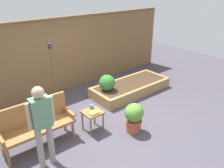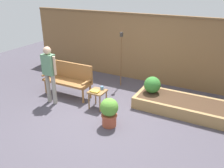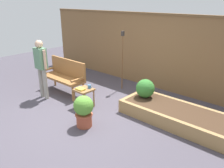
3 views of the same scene
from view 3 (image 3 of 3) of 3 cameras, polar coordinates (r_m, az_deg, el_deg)
The scene contains 11 objects.
ground_plane at distance 5.35m, azimuth -6.78°, elevation -7.55°, with size 14.00×14.00×0.00m, color #47424C.
fence_back at distance 6.86m, azimuth 9.41°, elevation 8.39°, with size 8.40×0.14×2.16m.
garden_bench at distance 6.51m, azimuth -11.74°, elevation 2.57°, with size 1.44×0.48×0.94m.
side_table at distance 5.53m, azimuth -7.06°, elevation -2.05°, with size 0.40×0.40×0.48m.
cup_on_table at distance 5.51m, azimuth -5.72°, elevation -0.64°, with size 0.12×0.08×0.09m.
book_on_table at distance 5.46m, azimuth -7.96°, elevation -1.25°, with size 0.23×0.15×0.04m, color gold.
potted_boxwood at distance 4.72m, azimuth -7.14°, elevation -6.50°, with size 0.41×0.41×0.68m.
raised_planter_bed at distance 5.17m, azimuth 15.65°, elevation -7.43°, with size 2.40×1.00×0.30m.
shrub_near_bench at distance 5.43m, azimuth 8.36°, elevation -1.11°, with size 0.44×0.44×0.44m.
tiki_torch at distance 6.46m, azimuth 2.66°, elevation 8.50°, with size 0.10×0.10×1.69m.
person_by_bench at distance 6.14m, azimuth -17.40°, elevation 4.75°, with size 0.47×0.20×1.56m.
Camera 3 is at (3.59, -3.07, 2.51)m, focal length 36.32 mm.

